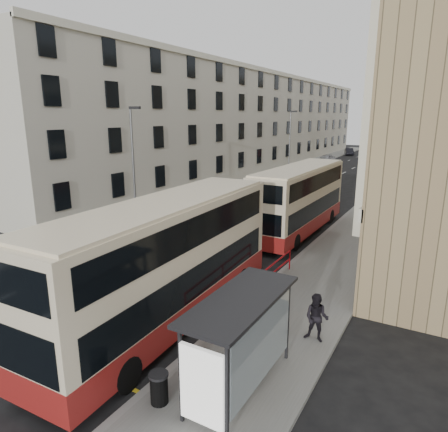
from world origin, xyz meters
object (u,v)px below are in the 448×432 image
Objects in this scene: pedestrian_near at (203,391)px; car_red at (379,158)px; double_decker_front at (167,263)px; street_lamp_near at (134,159)px; street_lamp_far at (290,138)px; white_van at (294,169)px; bus_shelter at (239,330)px; litter_bin at (159,387)px; pedestrian_far at (266,328)px; pedestrian_mid at (317,318)px; car_silver at (326,159)px; car_dark at (349,152)px; double_decker_rear at (299,200)px.

pedestrian_near is 0.30× the size of car_red.
double_decker_front is 5.52m from pedestrian_near.
double_decker_front is (10.44, -9.92, -2.26)m from street_lamp_near.
street_lamp_far is 1.47× the size of white_van.
double_decker_front reaches higher than bus_shelter.
litter_bin is 3.89m from pedestrian_far.
pedestrian_mid reaches higher than pedestrian_near.
bus_shelter is 0.53× the size of street_lamp_near.
street_lamp_near is at bearing -82.02° from car_silver.
street_lamp_far reaches higher than double_decker_front.
car_silver is at bearing 79.81° from white_van.
white_van is (-14.53, 37.58, -0.24)m from pedestrian_mid.
car_dark is at bearing 99.19° from litter_bin.
car_dark is (0.00, 16.00, -0.05)m from car_silver.
double_decker_rear is at bearing -79.54° from white_van.
white_van is at bearing 111.33° from double_decker_rear.
street_lamp_near is 0.72× the size of double_decker_rear.
car_dark reaches higher than litter_bin.
car_dark is at bearing 100.65° from bus_shelter.
car_dark is (-13.33, 69.68, -0.32)m from pedestrian_far.
bus_shelter is 4.92m from double_decker_front.
street_lamp_far is at bearing 90.00° from street_lamp_near.
street_lamp_far is 29.89m from car_dark.
pedestrian_far is at bearing -4.48° from double_decker_front.
pedestrian_mid is 40.29m from white_van.
pedestrian_far reaches higher than car_silver.
bus_shelter reaches higher than pedestrian_near.
bus_shelter is 44.94m from street_lamp_far.
pedestrian_near is 0.38× the size of car_dark.
street_lamp_near is at bearing 149.27° from pedestrian_mid.
car_silver is (-13.33, 53.68, -0.27)m from pedestrian_far.
street_lamp_near reaches higher than pedestrian_near.
car_red is (-6.20, 60.55, -1.37)m from bus_shelter.
car_dark is at bearing -42.49° from car_red.
car_dark is (0.00, 30.68, -0.08)m from white_van.
pedestrian_mid is 0.39× the size of car_silver.
pedestrian_far is 55.31m from car_silver.
double_decker_rear is 40.95m from car_silver.
double_decker_front is at bearing -75.34° from street_lamp_far.
street_lamp_far reaches higher than double_decker_rear.
pedestrian_mid is 57.27m from car_red.
double_decker_rear is at bearing -37.84° from pedestrian_far.
bus_shelter is 4.03m from pedestrian_mid.
bus_shelter is at bearing -82.04° from white_van.
street_lamp_far is 20.42m from car_red.
car_red is (-7.19, 56.82, -0.23)m from pedestrian_mid.
street_lamp_near is 20.07m from pedestrian_near.
double_decker_front is 7.01× the size of pedestrian_mid.
car_silver is at bearing -39.43° from pedestrian_far.
street_lamp_near is at bearing -77.17° from pedestrian_near.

